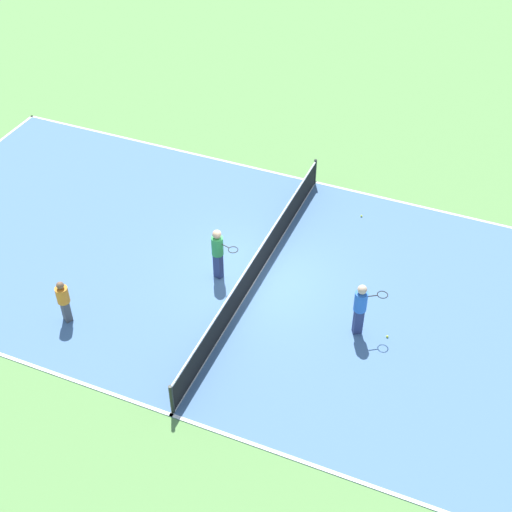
{
  "coord_description": "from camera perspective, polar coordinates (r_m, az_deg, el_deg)",
  "views": [
    {
      "loc": [
        14.94,
        6.22,
        14.79
      ],
      "look_at": [
        0.0,
        0.0,
        0.9
      ],
      "focal_mm": 50.0,
      "sensor_mm": 36.0,
      "label": 1
    }
  ],
  "objects": [
    {
      "name": "tennis_ball_far_baseline",
      "position": [
        20.45,
        10.46,
        -6.35
      ],
      "size": [
        0.07,
        0.07,
        0.07
      ],
      "primitive_type": "sphere",
      "color": "#CCE033",
      "rests_on": "court_surface"
    },
    {
      "name": "tennis_net",
      "position": [
        21.56,
        0.0,
        -0.74
      ],
      "size": [
        11.05,
        0.1,
        1.01
      ],
      "color": "black",
      "rests_on": "court_surface"
    },
    {
      "name": "player_far_green",
      "position": [
        21.3,
        -3.07,
        0.44
      ],
      "size": [
        0.55,
        0.98,
        1.79
      ],
      "rotation": [
        0.0,
        0.0,
        1.32
      ],
      "color": "navy",
      "rests_on": "court_surface"
    },
    {
      "name": "ground_plane",
      "position": [
        21.92,
        0.0,
        -1.79
      ],
      "size": [
        80.0,
        80.0,
        0.0
      ],
      "primitive_type": "plane",
      "color": "#60934C"
    },
    {
      "name": "tennis_ball_midcourt",
      "position": [
        24.51,
        8.43,
        3.19
      ],
      "size": [
        0.07,
        0.07,
        0.07
      ],
      "primitive_type": "sphere",
      "color": "#CCE033",
      "rests_on": "court_surface"
    },
    {
      "name": "player_near_blue",
      "position": [
        19.76,
        8.36,
        -3.96
      ],
      "size": [
        0.78,
        0.96,
        1.77
      ],
      "rotation": [
        0.0,
        0.0,
        2.14
      ],
      "color": "navy",
      "rests_on": "court_surface"
    },
    {
      "name": "player_center_orange",
      "position": [
        20.76,
        -15.15,
        -3.35
      ],
      "size": [
        0.49,
        0.49,
        1.45
      ],
      "rotation": [
        0.0,
        0.0,
        4.2
      ],
      "color": "#4C4C51",
      "rests_on": "court_surface"
    },
    {
      "name": "court_surface",
      "position": [
        21.91,
        0.0,
        -1.77
      ],
      "size": [
        11.25,
        24.82,
        0.02
      ],
      "color": "#4C729E",
      "rests_on": "ground_plane"
    }
  ]
}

